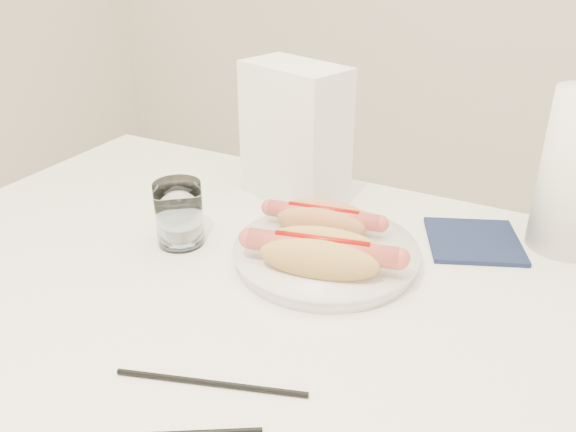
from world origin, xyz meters
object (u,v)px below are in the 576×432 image
at_px(hotdog_right, 322,254).
at_px(napkin_box, 295,134).
at_px(table, 275,333).
at_px(hotdog_left, 323,220).
at_px(water_glass, 179,214).
at_px(plate, 326,255).

xyz_separation_m(hotdog_right, napkin_box, (-0.16, 0.23, 0.07)).
distance_m(table, hotdog_left, 0.18).
xyz_separation_m(table, water_glass, (-0.19, 0.06, 0.11)).
bearing_deg(table, napkin_box, 112.12).
height_order(table, napkin_box, napkin_box).
xyz_separation_m(table, plate, (0.02, 0.11, 0.07)).
distance_m(table, hotdog_right, 0.13).
bearing_deg(table, hotdog_left, 90.15).
distance_m(plate, water_glass, 0.22).
distance_m(hotdog_left, hotdog_right, 0.10).
relative_size(table, hotdog_left, 7.11).
xyz_separation_m(plate, hotdog_right, (0.02, -0.05, 0.04)).
xyz_separation_m(table, hotdog_right, (0.04, 0.05, 0.11)).
bearing_deg(plate, hotdog_right, -72.17).
height_order(hotdog_left, water_glass, water_glass).
bearing_deg(napkin_box, water_glass, -91.44).
relative_size(plate, napkin_box, 1.10).
bearing_deg(plate, table, -102.39).
relative_size(hotdog_left, hotdog_right, 0.85).
relative_size(plate, water_glass, 2.61).
distance_m(plate, napkin_box, 0.25).
relative_size(table, hotdog_right, 6.02).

